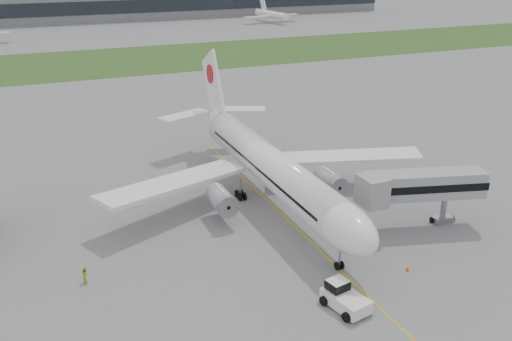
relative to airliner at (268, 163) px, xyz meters
name	(u,v)px	position (x,y,z in m)	size (l,w,h in m)	color
ground	(282,215)	(0.00, -4.87, -5.66)	(600.00, 600.00, 0.00)	slate
apron_markings	(299,230)	(0.00, -9.87, -5.66)	(70.00, 70.00, 0.04)	gold
grass_strip	(120,61)	(0.00, 115.13, -5.65)	(600.00, 50.00, 0.02)	#2D511E
terminal_building	(77,6)	(0.00, 225.00, 1.34)	(320.00, 22.30, 14.00)	gray
airliner	(268,163)	(0.00, 0.00, 0.00)	(48.13, 53.95, 17.88)	white
pushback_tug	(344,297)	(-3.25, -26.20, -4.51)	(4.12, 5.34, 2.49)	white
jet_bridge	(417,186)	(14.00, -14.47, -0.08)	(16.51, 7.30, 7.55)	gray
safety_cone_left	(332,291)	(-3.15, -23.83, -5.39)	(0.40, 0.40, 0.54)	#F9440D
safety_cone_right	(408,269)	(6.76, -23.14, -5.36)	(0.44, 0.44, 0.60)	#F9440D
ground_crew_near	(339,282)	(-2.21, -23.45, -4.75)	(0.67, 0.44, 1.83)	#CDD223
ground_crew_far	(86,275)	(-26.29, -11.79, -4.74)	(0.89, 0.70, 1.84)	#AED323
distant_aircraft_right	(271,22)	(83.68, 185.67, -5.66)	(28.54, 25.18, 10.91)	white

